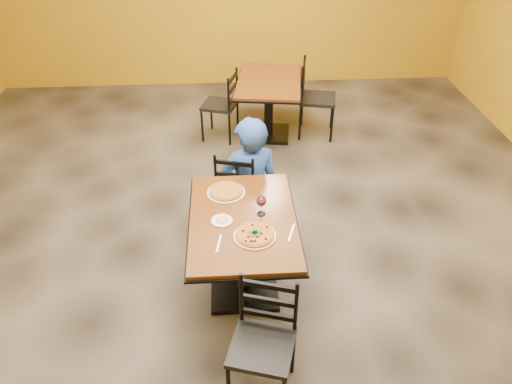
{
  "coord_description": "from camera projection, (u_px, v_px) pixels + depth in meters",
  "views": [
    {
      "loc": [
        -0.09,
        -3.44,
        3.04
      ],
      "look_at": [
        0.11,
        -0.3,
        0.85
      ],
      "focal_mm": 34.55,
      "sensor_mm": 36.0,
      "label": 1
    }
  ],
  "objects": [
    {
      "name": "table_second",
      "position": [
        269.0,
        95.0,
        6.08
      ],
      "size": [
        0.95,
        1.27,
        0.75
      ],
      "rotation": [
        0.0,
        0.0,
        -0.14
      ],
      "color": "brown",
      "rests_on": "floor"
    },
    {
      "name": "dip",
      "position": [
        222.0,
        220.0,
        3.68
      ],
      "size": [
        0.09,
        0.09,
        0.01
      ],
      "primitive_type": "cylinder",
      "color": "tan",
      "rests_on": "side_plate"
    },
    {
      "name": "knife",
      "position": [
        292.0,
        232.0,
        3.58
      ],
      "size": [
        0.08,
        0.2,
        0.0
      ],
      "primitive_type": "cube",
      "rotation": [
        0.0,
        0.0,
        -0.34
      ],
      "color": "silver",
      "rests_on": "table_main"
    },
    {
      "name": "wine_glass",
      "position": [
        261.0,
        205.0,
        3.71
      ],
      "size": [
        0.08,
        0.08,
        0.18
      ],
      "primitive_type": null,
      "color": "white",
      "rests_on": "table_main"
    },
    {
      "name": "pizza_far",
      "position": [
        226.0,
        191.0,
        3.99
      ],
      "size": [
        0.28,
        0.28,
        0.02
      ],
      "primitive_type": "cylinder",
      "color": "#C58226",
      "rests_on": "plate_far"
    },
    {
      "name": "plate_far",
      "position": [
        226.0,
        192.0,
        3.99
      ],
      "size": [
        0.31,
        0.31,
        0.01
      ],
      "primitive_type": "cylinder",
      "color": "white",
      "rests_on": "table_main"
    },
    {
      "name": "table_main",
      "position": [
        243.0,
        238.0,
        3.83
      ],
      "size": [
        0.83,
        1.23,
        0.75
      ],
      "color": "brown",
      "rests_on": "floor"
    },
    {
      "name": "plate_main",
      "position": [
        255.0,
        236.0,
        3.54
      ],
      "size": [
        0.31,
        0.31,
        0.01
      ],
      "primitive_type": "cylinder",
      "color": "white",
      "rests_on": "table_main"
    },
    {
      "name": "chair_main_near",
      "position": [
        262.0,
        348.0,
        3.13
      ],
      "size": [
        0.49,
        0.49,
        0.88
      ],
      "primitive_type": null,
      "rotation": [
        0.0,
        0.0,
        -0.29
      ],
      "color": "black",
      "rests_on": "floor"
    },
    {
      "name": "floor",
      "position": [
        242.0,
        249.0,
        4.56
      ],
      "size": [
        7.0,
        8.0,
        0.01
      ],
      "primitive_type": "cube",
      "color": "black",
      "rests_on": "ground"
    },
    {
      "name": "diner",
      "position": [
        250.0,
        174.0,
        4.55
      ],
      "size": [
        0.65,
        0.49,
        1.16
      ],
      "primitive_type": "imported",
      "rotation": [
        0.0,
        0.0,
        3.33
      ],
      "color": "#1B3C96",
      "rests_on": "floor"
    },
    {
      "name": "fork",
      "position": [
        219.0,
        243.0,
        3.48
      ],
      "size": [
        0.05,
        0.19,
        0.0
      ],
      "primitive_type": "cube",
      "rotation": [
        0.0,
        0.0,
        -0.16
      ],
      "color": "silver",
      "rests_on": "table_main"
    },
    {
      "name": "chair_second_left",
      "position": [
        219.0,
        105.0,
        6.11
      ],
      "size": [
        0.5,
        0.5,
        0.87
      ],
      "primitive_type": null,
      "rotation": [
        0.0,
        0.0,
        -1.89
      ],
      "color": "black",
      "rests_on": "floor"
    },
    {
      "name": "chair_main_far",
      "position": [
        239.0,
        186.0,
        4.66
      ],
      "size": [
        0.47,
        0.47,
        0.84
      ],
      "primitive_type": null,
      "rotation": [
        0.0,
        0.0,
        2.86
      ],
      "color": "black",
      "rests_on": "floor"
    },
    {
      "name": "side_plate",
      "position": [
        222.0,
        221.0,
        3.69
      ],
      "size": [
        0.16,
        0.16,
        0.01
      ],
      "primitive_type": "cylinder",
      "color": "white",
      "rests_on": "table_main"
    },
    {
      "name": "pizza_main",
      "position": [
        255.0,
        234.0,
        3.53
      ],
      "size": [
        0.28,
        0.28,
        0.02
      ],
      "primitive_type": "cylinder",
      "color": "#96240A",
      "rests_on": "plate_main"
    },
    {
      "name": "chair_second_right",
      "position": [
        318.0,
        99.0,
        6.15
      ],
      "size": [
        0.51,
        0.51,
        0.96
      ],
      "primitive_type": null,
      "rotation": [
        0.0,
        0.0,
        1.37
      ],
      "color": "black",
      "rests_on": "floor"
    }
  ]
}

